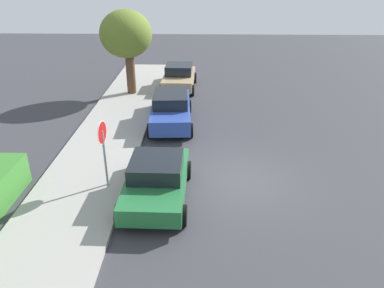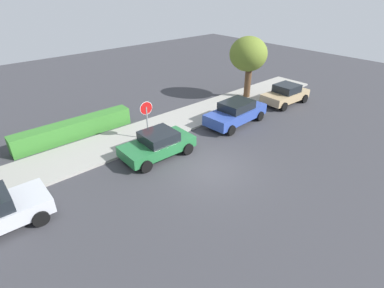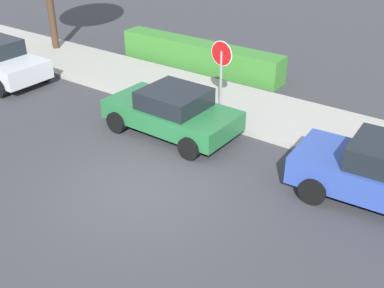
# 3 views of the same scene
# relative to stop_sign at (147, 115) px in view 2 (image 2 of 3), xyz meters

# --- Properties ---
(ground_plane) EXTENTS (60.00, 60.00, 0.00)m
(ground_plane) POSITION_rel_stop_sign_xyz_m (0.63, -4.51, -1.68)
(ground_plane) COLOR #38383D
(sidewalk_curb) EXTENTS (32.00, 3.10, 0.14)m
(sidewalk_curb) POSITION_rel_stop_sign_xyz_m (0.63, 0.91, -1.61)
(sidewalk_curb) COLOR #9E9B93
(sidewalk_curb) RESTS_ON ground_plane
(stop_sign) EXTENTS (0.77, 0.10, 2.45)m
(stop_sign) POSITION_rel_stop_sign_xyz_m (0.00, 0.00, 0.00)
(stop_sign) COLOR gray
(stop_sign) RESTS_ON ground_plane
(parked_car_green) EXTENTS (3.93, 2.12, 1.38)m
(parked_car_green) POSITION_rel_stop_sign_xyz_m (-0.54, -1.74, -0.98)
(parked_car_green) COLOR #236B38
(parked_car_green) RESTS_ON ground_plane
(parked_car_blue) EXTENTS (4.58, 2.18, 1.52)m
(parked_car_blue) POSITION_rel_stop_sign_xyz_m (5.70, -1.72, -0.91)
(parked_car_blue) COLOR #2D479E
(parked_car_blue) RESTS_ON ground_plane
(parked_car_tan) EXTENTS (3.92, 2.07, 1.46)m
(parked_car_tan) POSITION_rel_stop_sign_xyz_m (11.28, -1.78, -0.95)
(parked_car_tan) COLOR tan
(parked_car_tan) RESTS_ON ground_plane
(street_tree_near_corner) EXTENTS (2.81, 2.81, 4.75)m
(street_tree_near_corner) POSITION_rel_stop_sign_xyz_m (9.85, 0.96, 1.73)
(street_tree_near_corner) COLOR #513823
(street_tree_near_corner) RESTS_ON ground_plane
(front_yard_hedge) EXTENTS (7.04, 0.93, 1.06)m
(front_yard_hedge) POSITION_rel_stop_sign_xyz_m (-3.06, 3.29, -1.15)
(front_yard_hedge) COLOR #387A2D
(front_yard_hedge) RESTS_ON ground_plane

